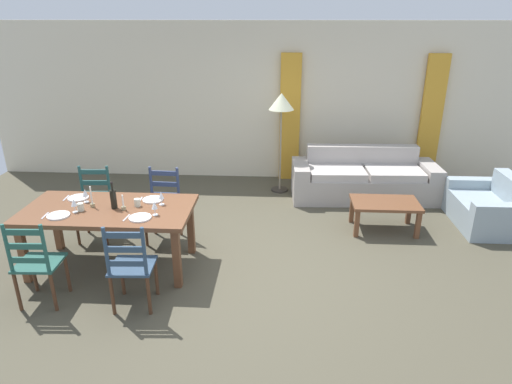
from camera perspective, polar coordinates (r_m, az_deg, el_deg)
ground_plane at (r=5.33m, az=-1.65°, el=-9.85°), size 9.60×9.60×0.02m
wall_far at (r=7.96m, az=0.35°, el=11.38°), size 9.60×0.16×2.70m
curtain_panel_left at (r=7.86m, az=4.35°, el=9.33°), size 0.35×0.08×2.20m
curtain_panel_right at (r=8.26m, az=21.43°, el=8.51°), size 0.35×0.08×2.20m
dining_table at (r=5.34m, az=-18.32°, el=-2.80°), size 1.90×0.96×0.75m
dining_chair_near_left at (r=5.00m, az=-26.29°, el=-8.14°), size 0.44×0.42×0.96m
dining_chair_near_right at (r=4.61m, az=-15.70°, el=-9.12°), size 0.44×0.42×0.96m
dining_chair_far_left at (r=6.20m, az=-19.95°, el=-1.44°), size 0.44×0.42×0.96m
dining_chair_far_right at (r=5.91m, az=-11.77°, el=-1.69°), size 0.44×0.42×0.96m
dinner_plate_near_left at (r=5.28m, az=-23.95°, el=-2.76°), size 0.24×0.24×0.02m
fork_near_left at (r=5.35m, az=-25.37°, el=-2.75°), size 0.03×0.17×0.01m
dinner_plate_near_right at (r=4.93m, az=-14.60°, el=-3.19°), size 0.24×0.24×0.02m
fork_near_right at (r=4.98m, az=-16.24°, el=-3.18°), size 0.03×0.17×0.01m
dinner_plate_far_left at (r=5.69m, az=-21.78°, el=-0.70°), size 0.24×0.24×0.02m
fork_far_left at (r=5.76m, az=-23.12°, el=-0.72°), size 0.03×0.17×0.01m
dinner_plate_far_right at (r=5.37m, az=-13.04°, el=-0.96°), size 0.24×0.24×0.02m
fork_far_right at (r=5.42m, az=-14.56°, el=-0.97°), size 0.03×0.17×0.01m
wine_bottle at (r=5.23m, az=-17.77°, el=-0.80°), size 0.07×0.07×0.32m
wine_glass_near_left at (r=5.28m, az=-22.27°, el=-1.30°), size 0.06×0.06×0.16m
wine_glass_near_right at (r=4.94m, az=-12.86°, el=-1.72°), size 0.06×0.06×0.16m
wine_glass_far_left at (r=5.51m, az=-21.02°, el=-0.16°), size 0.06×0.06×0.16m
wine_glass_far_right at (r=5.19m, az=-12.04°, el=-0.47°), size 0.06×0.06×0.16m
coffee_cup_primary at (r=5.24m, az=-14.94°, el=-1.31°), size 0.07×0.07×0.09m
coffee_cup_secondary at (r=5.32m, az=-21.51°, el=-1.79°), size 0.07×0.07×0.09m
candle_tall at (r=5.36m, az=-20.23°, el=-1.11°), size 0.05×0.05×0.25m
candle_short at (r=5.18m, az=-16.59°, el=-1.72°), size 0.05×0.05×0.18m
couch at (r=7.43m, az=13.51°, el=1.54°), size 2.31×0.89×0.80m
coffee_table at (r=6.32m, az=16.16°, el=-1.75°), size 0.90×0.56×0.42m
armchair_upholstered at (r=7.07m, az=27.79°, el=-1.89°), size 0.81×1.16×0.72m
standing_lamp at (r=7.19m, az=3.25°, el=10.72°), size 0.40×0.40×1.64m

